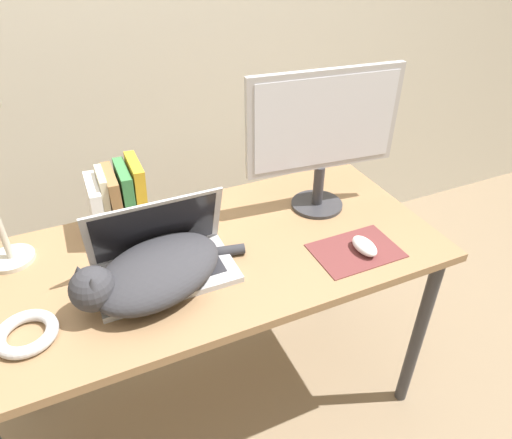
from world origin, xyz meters
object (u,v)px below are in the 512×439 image
at_px(cat, 151,273).
at_px(external_monitor, 323,132).
at_px(book_row, 118,202).
at_px(cable_coil, 26,333).
at_px(computer_mouse, 364,246).
at_px(laptop, 163,260).

distance_m(cat, external_monitor, 0.69).
bearing_deg(external_monitor, book_row, 168.74).
xyz_separation_m(cat, cable_coil, (-0.32, -0.04, -0.05)).
bearing_deg(cat, computer_mouse, -8.51).
relative_size(external_monitor, book_row, 2.16).
bearing_deg(external_monitor, cat, -163.24).
bearing_deg(cat, laptop, 53.66).
bearing_deg(cable_coil, computer_mouse, -3.31).
height_order(external_monitor, cable_coil, external_monitor).
bearing_deg(laptop, external_monitor, 12.20).
xyz_separation_m(laptop, cat, (-0.05, -0.06, 0.02)).
bearing_deg(computer_mouse, cat, 171.49).
distance_m(laptop, cat, 0.08).
bearing_deg(laptop, cable_coil, -164.56).
height_order(external_monitor, book_row, external_monitor).
xyz_separation_m(external_monitor, computer_mouse, (-0.00, -0.28, -0.26)).
bearing_deg(external_monitor, laptop, -167.80).
height_order(cat, book_row, book_row).
relative_size(cat, book_row, 2.11).
xyz_separation_m(external_monitor, book_row, (-0.65, 0.13, -0.17)).
distance_m(cat, computer_mouse, 0.63).
distance_m(laptop, cable_coil, 0.38).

